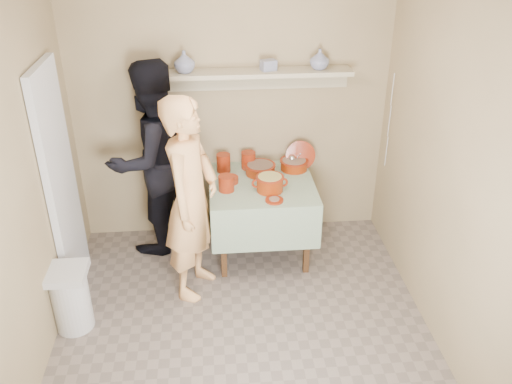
{
  "coord_description": "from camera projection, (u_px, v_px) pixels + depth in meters",
  "views": [
    {
      "loc": [
        -0.2,
        -3.16,
        3.08
      ],
      "look_at": [
        0.15,
        0.75,
        0.95
      ],
      "focal_mm": 38.0,
      "sensor_mm": 36.0,
      "label": 1
    }
  ],
  "objects": [
    {
      "name": "vase_left",
      "position": [
        184.0,
        62.0,
        4.77
      ],
      "size": [
        0.26,
        0.26,
        0.19
      ],
      "primitive_type": "imported",
      "rotation": [
        0.0,
        0.0,
        0.93
      ],
      "color": "navy",
      "rests_on": "wall_shelf"
    },
    {
      "name": "propped_lid",
      "position": [
        301.0,
        155.0,
        5.27
      ],
      "size": [
        0.29,
        0.12,
        0.28
      ],
      "primitive_type": "cylinder",
      "rotation": [
        1.3,
        0.0,
        -0.08
      ],
      "color": "maroon",
      "rests_on": "serving_table"
    },
    {
      "name": "ceramic_box",
      "position": [
        268.0,
        65.0,
        4.85
      ],
      "size": [
        0.16,
        0.13,
        0.09
      ],
      "primitive_type": "cube",
      "rotation": [
        0.0,
        0.0,
        0.32
      ],
      "color": "navy",
      "rests_on": "wall_shelf"
    },
    {
      "name": "plate_stack_a",
      "position": [
        223.0,
        163.0,
        5.2
      ],
      "size": [
        0.13,
        0.13,
        0.18
      ],
      "primitive_type": "cylinder",
      "color": "maroon",
      "rests_on": "serving_table"
    },
    {
      "name": "serving_table",
      "position": [
        262.0,
        194.0,
        5.09
      ],
      "size": [
        0.97,
        0.97,
        0.76
      ],
      "color": "#4C2D16",
      "rests_on": "ground"
    },
    {
      "name": "plate_stack_b",
      "position": [
        248.0,
        160.0,
        5.26
      ],
      "size": [
        0.14,
        0.14,
        0.17
      ],
      "primitive_type": "cylinder",
      "color": "maroon",
      "rests_on": "serving_table"
    },
    {
      "name": "wall_shelf",
      "position": [
        253.0,
        75.0,
        4.92
      ],
      "size": [
        1.8,
        0.25,
        0.21
      ],
      "color": "tan",
      "rests_on": "room_shell"
    },
    {
      "name": "empty_bowl",
      "position": [
        229.0,
        180.0,
        5.02
      ],
      "size": [
        0.18,
        0.18,
        0.05
      ],
      "primitive_type": "cylinder",
      "color": "maroon",
      "rests_on": "serving_table"
    },
    {
      "name": "person_helper",
      "position": [
        152.0,
        159.0,
        5.05
      ],
      "size": [
        1.16,
        1.13,
        1.88
      ],
      "primitive_type": "imported",
      "rotation": [
        0.0,
        0.0,
        -2.46
      ],
      "color": "black",
      "rests_on": "ground"
    },
    {
      "name": "cazuela_meat_b",
      "position": [
        294.0,
        164.0,
        5.25
      ],
      "size": [
        0.28,
        0.28,
        0.1
      ],
      "color": "#711B03",
      "rests_on": "serving_table"
    },
    {
      "name": "bowl_stack",
      "position": [
        226.0,
        183.0,
        4.86
      ],
      "size": [
        0.14,
        0.14,
        0.14
      ],
      "primitive_type": "cylinder",
      "color": "maroon",
      "rests_on": "serving_table"
    },
    {
      "name": "ground",
      "position": [
        245.0,
        344.0,
        4.25
      ],
      "size": [
        3.5,
        3.5,
        0.0
      ],
      "primitive_type": "plane",
      "color": "#72645A",
      "rests_on": "ground"
    },
    {
      "name": "room_shell",
      "position": [
        243.0,
        158.0,
        3.48
      ],
      "size": [
        3.04,
        3.54,
        2.62
      ],
      "color": "tan",
      "rests_on": "ground"
    },
    {
      "name": "trash_bin",
      "position": [
        71.0,
        298.0,
        4.3
      ],
      "size": [
        0.32,
        0.32,
        0.56
      ],
      "color": "silver",
      "rests_on": "ground"
    },
    {
      "name": "ladle",
      "position": [
        292.0,
        158.0,
        5.24
      ],
      "size": [
        0.08,
        0.26,
        0.19
      ],
      "color": "silver",
      "rests_on": "cazuela_meat_b"
    },
    {
      "name": "tile_panel",
      "position": [
        61.0,
        183.0,
        4.49
      ],
      "size": [
        0.06,
        0.7,
        2.0
      ],
      "primitive_type": "cube",
      "color": "silver",
      "rests_on": "ground"
    },
    {
      "name": "person_cook",
      "position": [
        191.0,
        200.0,
        4.47
      ],
      "size": [
        0.63,
        0.76,
        1.79
      ],
      "primitive_type": "imported",
      "rotation": [
        0.0,
        0.0,
        1.21
      ],
      "color": "#EDA966",
      "rests_on": "ground"
    },
    {
      "name": "electrical_cord",
      "position": [
        389.0,
        121.0,
        5.07
      ],
      "size": [
        0.01,
        0.05,
        0.9
      ],
      "color": "silver",
      "rests_on": "wall_shelf"
    },
    {
      "name": "vase_right",
      "position": [
        320.0,
        59.0,
        4.87
      ],
      "size": [
        0.2,
        0.2,
        0.18
      ],
      "primitive_type": "imported",
      "rotation": [
        0.0,
        0.0,
        -0.16
      ],
      "color": "navy",
      "rests_on": "wall_shelf"
    },
    {
      "name": "cazuela_meat_a",
      "position": [
        260.0,
        168.0,
        5.16
      ],
      "size": [
        0.3,
        0.3,
        0.1
      ],
      "color": "#711B03",
      "rests_on": "serving_table"
    },
    {
      "name": "cazuela_rice",
      "position": [
        270.0,
        182.0,
        4.85
      ],
      "size": [
        0.33,
        0.25,
        0.14
      ],
      "color": "#711B03",
      "rests_on": "serving_table"
    },
    {
      "name": "front_plate",
      "position": [
        274.0,
        200.0,
        4.71
      ],
      "size": [
        0.16,
        0.16,
        0.03
      ],
      "color": "maroon",
      "rests_on": "serving_table"
    }
  ]
}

